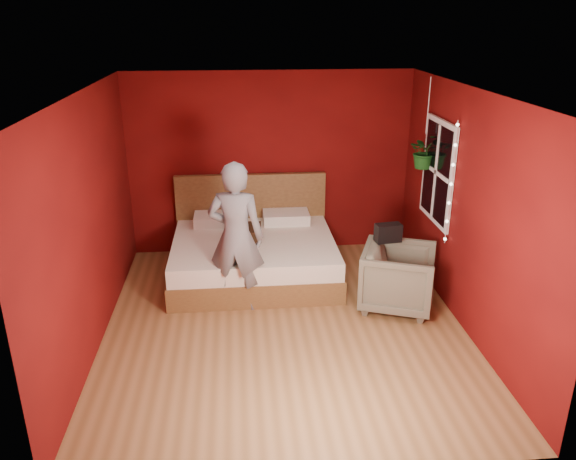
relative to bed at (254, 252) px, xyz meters
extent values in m
plane|color=olive|center=(0.29, -1.39, -0.31)|extent=(4.50, 4.50, 0.00)
cube|color=#660C0A|center=(0.29, 0.87, 0.99)|extent=(4.00, 0.02, 2.60)
cube|color=#660C0A|center=(0.29, -3.65, 0.99)|extent=(4.00, 0.02, 2.60)
cube|color=#660C0A|center=(-1.72, -1.39, 0.99)|extent=(0.02, 4.50, 2.60)
cube|color=#660C0A|center=(2.30, -1.39, 0.99)|extent=(0.02, 4.50, 2.60)
cube|color=silver|center=(0.29, -1.39, 2.30)|extent=(4.00, 4.50, 0.02)
cube|color=white|center=(2.26, -0.49, 1.19)|extent=(0.04, 0.97, 1.27)
cube|color=black|center=(2.24, -0.49, 1.19)|extent=(0.02, 0.85, 1.15)
cube|color=white|center=(2.24, -0.49, 1.19)|extent=(0.03, 0.05, 1.15)
cube|color=white|center=(2.24, -0.49, 1.19)|extent=(0.03, 0.85, 0.05)
cylinder|color=silver|center=(2.23, -1.01, 1.19)|extent=(0.01, 0.01, 1.45)
sphere|color=#FFF2CC|center=(2.23, -1.01, 0.52)|extent=(0.04, 0.04, 0.04)
sphere|color=#FFF2CC|center=(2.23, -1.01, 0.74)|extent=(0.04, 0.04, 0.04)
sphere|color=#FFF2CC|center=(2.23, -1.01, 0.97)|extent=(0.04, 0.04, 0.04)
sphere|color=#FFF2CC|center=(2.23, -1.01, 1.19)|extent=(0.04, 0.04, 0.04)
sphere|color=#FFF2CC|center=(2.23, -1.01, 1.42)|extent=(0.04, 0.04, 0.04)
sphere|color=#FFF2CC|center=(2.23, -1.01, 1.64)|extent=(0.04, 0.04, 0.04)
sphere|color=#FFF2CC|center=(2.23, -1.01, 1.87)|extent=(0.04, 0.04, 0.04)
cube|color=brown|center=(0.00, -0.10, -0.16)|extent=(2.15, 1.82, 0.30)
cube|color=silver|center=(0.00, -0.10, 0.11)|extent=(2.10, 1.79, 0.24)
cube|color=brown|center=(0.00, 0.77, 0.28)|extent=(2.15, 0.09, 1.18)
cube|color=silver|center=(-0.48, 0.51, 0.30)|extent=(0.64, 0.41, 0.15)
cube|color=silver|center=(0.48, 0.51, 0.30)|extent=(0.64, 0.41, 0.15)
imported|color=slate|center=(-0.22, -0.89, 0.59)|extent=(0.73, 0.56, 1.79)
imported|color=#6C6C55|center=(1.68, -1.09, 0.08)|extent=(1.08, 1.06, 0.77)
cube|color=black|center=(1.58, -0.87, 0.57)|extent=(0.32, 0.19, 0.22)
cube|color=#311F10|center=(-0.11, -0.03, 0.31)|extent=(0.44, 0.44, 0.15)
cylinder|color=silver|center=(2.17, -0.20, 1.95)|extent=(0.01, 0.01, 0.69)
imported|color=#195618|center=(2.17, -0.20, 1.39)|extent=(0.49, 0.45, 0.44)
camera|label=1|loc=(-0.20, -6.93, 3.01)|focal=35.00mm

